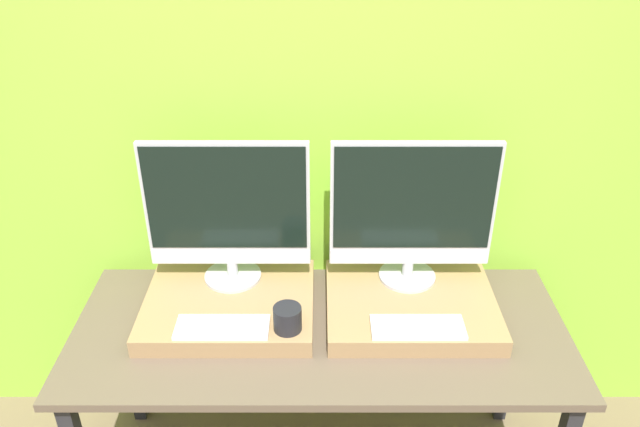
{
  "coord_description": "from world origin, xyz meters",
  "views": [
    {
      "loc": [
        -0.0,
        -1.34,
        2.18
      ],
      "look_at": [
        0.0,
        0.57,
        1.1
      ],
      "focal_mm": 35.0,
      "sensor_mm": 36.0,
      "label": 1
    }
  ],
  "objects": [
    {
      "name": "wooden_riser_left",
      "position": [
        -0.33,
        0.44,
        0.79
      ],
      "size": [
        0.6,
        0.48,
        0.07
      ],
      "color": "#99754C",
      "rests_on": "workbench"
    },
    {
      "name": "wooden_riser_right",
      "position": [
        0.33,
        0.44,
        0.79
      ],
      "size": [
        0.6,
        0.48,
        0.07
      ],
      "color": "#99754C",
      "rests_on": "workbench"
    },
    {
      "name": "keyboard_left",
      "position": [
        -0.33,
        0.27,
        0.83
      ],
      "size": [
        0.31,
        0.12,
        0.01
      ],
      "color": "silver",
      "rests_on": "wooden_riser_left"
    },
    {
      "name": "workbench",
      "position": [
        0.0,
        0.36,
        0.68
      ],
      "size": [
        1.73,
        0.71,
        0.76
      ],
      "color": "brown",
      "rests_on": "ground_plane"
    },
    {
      "name": "monitor_right",
      "position": [
        0.33,
        0.57,
        1.11
      ],
      "size": [
        0.58,
        0.21,
        0.55
      ],
      "color": "#B2B2B7",
      "rests_on": "wooden_riser_right"
    },
    {
      "name": "keyboard_right",
      "position": [
        0.33,
        0.27,
        0.83
      ],
      "size": [
        0.31,
        0.12,
        0.01
      ],
      "color": "silver",
      "rests_on": "wooden_riser_right"
    },
    {
      "name": "monitor_left",
      "position": [
        -0.33,
        0.57,
        1.11
      ],
      "size": [
        0.58,
        0.21,
        0.55
      ],
      "color": "#B2B2B7",
      "rests_on": "wooden_riser_left"
    },
    {
      "name": "wall_back",
      "position": [
        0.0,
        0.78,
        1.3
      ],
      "size": [
        8.0,
        0.04,
        2.6
      ],
      "color": "#8CC638",
      "rests_on": "ground_plane"
    },
    {
      "name": "mug",
      "position": [
        -0.11,
        0.27,
        0.87
      ],
      "size": [
        0.09,
        0.09,
        0.09
      ],
      "color": "black",
      "rests_on": "wooden_riser_left"
    }
  ]
}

